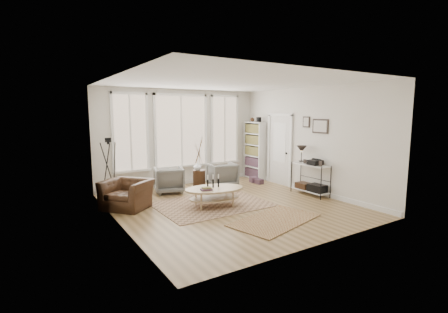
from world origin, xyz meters
TOP-DOWN VIEW (x-y plane):
  - room at (0.02, 0.03)m, footprint 5.50×5.54m
  - bay_window at (0.00, 2.71)m, footprint 4.14×0.12m
  - door at (2.57, 1.15)m, footprint 0.09×1.06m
  - bookcase at (2.44, 2.23)m, footprint 0.31×0.85m
  - low_shelf at (2.38, -0.30)m, footprint 0.38×1.08m
  - wall_art at (2.58, -0.27)m, footprint 0.04×0.88m
  - rug_main at (-0.33, 0.32)m, footprint 2.65×2.00m
  - rug_runner at (0.18, -1.41)m, footprint 2.14×1.53m
  - coffee_table at (-0.37, 0.14)m, footprint 1.55×1.15m
  - armchair_left at (-0.75, 1.96)m, footprint 0.94×0.96m
  - armchair_right at (0.88, 1.78)m, footprint 0.90×0.91m
  - side_table at (0.19, 1.96)m, footprint 0.36×0.36m
  - vase at (0.13, 1.94)m, footprint 0.23×0.23m
  - accent_chair at (-2.15, 1.10)m, footprint 1.35×1.33m
  - tripod_camera at (-2.25, 2.30)m, footprint 0.55×0.55m
  - book_stack_near at (2.05, 1.76)m, footprint 0.27×0.31m
  - book_stack_far at (2.05, 1.48)m, footprint 0.21×0.25m

SIDE VIEW (x-z plane):
  - rug_main at x=-0.33m, z-range 0.00..0.01m
  - rug_runner at x=0.18m, z-range 0.01..0.02m
  - book_stack_far at x=2.05m, z-range 0.00..0.15m
  - book_stack_near at x=2.05m, z-range 0.00..0.17m
  - accent_chair at x=-2.15m, z-range 0.00..0.66m
  - coffee_table at x=-0.37m, z-range 0.02..0.67m
  - armchair_left at x=-0.75m, z-range 0.00..0.72m
  - armchair_right at x=0.88m, z-range 0.00..0.72m
  - low_shelf at x=2.38m, z-range -0.14..1.16m
  - vase at x=0.13m, z-range 0.54..0.78m
  - tripod_camera at x=-2.25m, z-range -0.06..1.50m
  - side_table at x=0.19m, z-range -0.03..1.49m
  - bookcase at x=2.44m, z-range -0.07..1.99m
  - door at x=2.57m, z-range 0.01..2.23m
  - room at x=0.02m, z-range -0.02..2.88m
  - bay_window at x=0.00m, z-range 0.49..2.73m
  - wall_art at x=2.58m, z-range 1.66..2.10m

